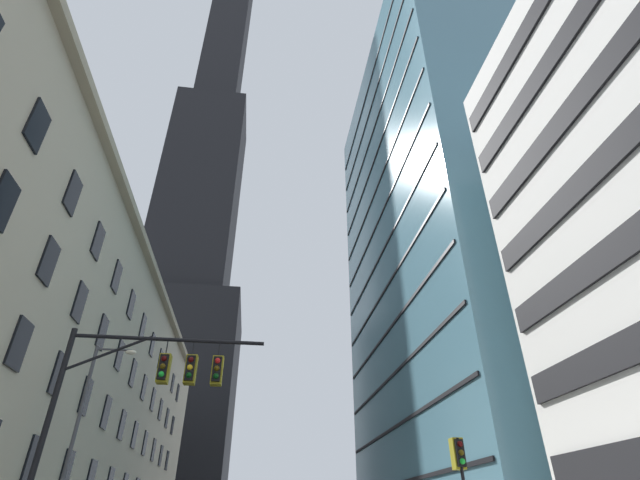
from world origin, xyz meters
TOP-DOWN VIEW (x-y plane):
  - station_building at (-17.58, 28.64)m, footprint 13.85×69.30m
  - dark_skyscraper at (-19.63, 93.31)m, footprint 28.67×28.67m
  - glass_office_midrise at (19.32, 24.64)m, footprint 16.74×32.33m
  - traffic_signal_mast at (-4.09, 3.75)m, footprint 7.11×0.63m
  - traffic_light_near_right at (7.00, 3.73)m, footprint 0.40×0.63m
  - street_lamppost at (-8.31, 10.76)m, footprint 2.07×0.32m

SIDE VIEW (x-z plane):
  - traffic_light_near_right at x=7.00m, z-range 1.33..5.23m
  - street_lamppost at x=-8.31m, z-range 0.88..9.85m
  - traffic_signal_mast at x=-4.09m, z-range 1.84..9.17m
  - station_building at x=-17.58m, z-range -0.02..22.49m
  - glass_office_midrise at x=19.32m, z-range 0.00..52.80m
  - dark_skyscraper at x=-19.63m, z-range -44.51..174.64m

